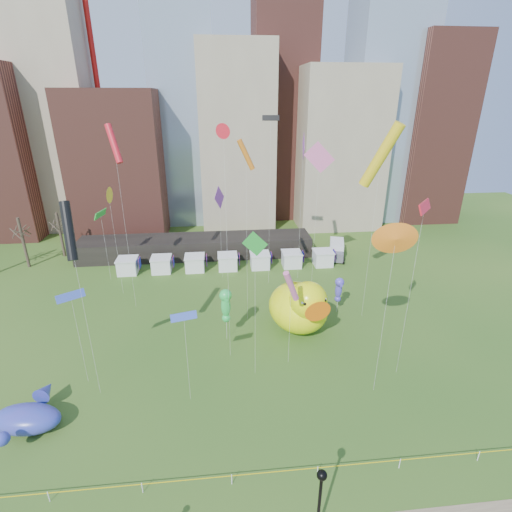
{
  "coord_description": "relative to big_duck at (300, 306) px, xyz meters",
  "views": [
    {
      "loc": [
        -0.25,
        -18.52,
        24.68
      ],
      "look_at": [
        2.9,
        11.9,
        12.0
      ],
      "focal_mm": 27.0,
      "sensor_mm": 36.0,
      "label": 1
    }
  ],
  "objects": [
    {
      "name": "kite_9",
      "position": [
        3.89,
        10.21,
        14.51
      ],
      "size": [
        3.79,
        0.74,
        19.77
      ],
      "color": "silver",
      "rests_on": "ground"
    },
    {
      "name": "lamppost",
      "position": [
        -3.57,
        -22.17,
        0.35
      ],
      "size": [
        0.6,
        0.6,
        5.72
      ],
      "color": "black",
      "rests_on": "footpath"
    },
    {
      "name": "kite_8",
      "position": [
        7.89,
        -8.17,
        13.23
      ],
      "size": [
        2.16,
        2.36,
        16.92
      ],
      "color": "silver",
      "rests_on": "ground"
    },
    {
      "name": "whale_inflatable",
      "position": [
        -24.43,
        -11.57,
        -2.05
      ],
      "size": [
        5.76,
        6.98,
        2.38
      ],
      "rotation": [
        0.0,
        0.0,
        -0.15
      ],
      "color": "#443CA6",
      "rests_on": "ground"
    },
    {
      "name": "caution_tape",
      "position": [
        -8.51,
        -18.22,
        -2.47
      ],
      "size": [
        50.0,
        0.06,
        0.9
      ],
      "color": "white",
      "rests_on": "ground"
    },
    {
      "name": "kite_12",
      "position": [
        -21.97,
        11.29,
        10.37
      ],
      "size": [
        0.25,
        1.94,
        14.51
      ],
      "color": "silver",
      "rests_on": "ground"
    },
    {
      "name": "kite_11",
      "position": [
        -5.75,
        -6.88,
        9.9
      ],
      "size": [
        2.22,
        0.34,
        14.46
      ],
      "color": "silver",
      "rests_on": "ground"
    },
    {
      "name": "skyline",
      "position": [
        -6.26,
        42.84,
        18.29
      ],
      "size": [
        101.0,
        23.0,
        68.0
      ],
      "color": "brown",
      "rests_on": "ground"
    },
    {
      "name": "seahorse_purple",
      "position": [
        5.46,
        3.33,
        0.23
      ],
      "size": [
        1.15,
        1.42,
        4.72
      ],
      "rotation": [
        0.0,
        0.0,
        -0.06
      ],
      "color": "silver",
      "rests_on": "ground"
    },
    {
      "name": "kite_16",
      "position": [
        -8.02,
        -3.85,
        18.7
      ],
      "size": [
        0.88,
        1.09,
        22.72
      ],
      "color": "silver",
      "rests_on": "ground"
    },
    {
      "name": "pavilion",
      "position": [
        -12.51,
        23.78,
        -1.55
      ],
      "size": [
        38.0,
        6.0,
        3.2
      ],
      "primitive_type": "cube",
      "color": "black",
      "rests_on": "ground"
    },
    {
      "name": "kite_1",
      "position": [
        -2.27,
        -5.56,
        5.38
      ],
      "size": [
        1.96,
        1.59,
        10.22
      ],
      "color": "silver",
      "rests_on": "ground"
    },
    {
      "name": "kite_5",
      "position": [
        -21.47,
        -6.42,
        5.84
      ],
      "size": [
        2.11,
        1.61,
        9.4
      ],
      "color": "silver",
      "rests_on": "ground"
    },
    {
      "name": "bare_trees",
      "position": [
        -38.68,
        22.32,
        0.87
      ],
      "size": [
        8.44,
        6.44,
        8.5
      ],
      "color": "#382B21",
      "rests_on": "ground"
    },
    {
      "name": "box_truck",
      "position": [
        10.63,
        20.82,
        -1.83
      ],
      "size": [
        3.79,
        6.38,
        2.55
      ],
      "rotation": [
        0.0,
        0.0,
        -0.29
      ],
      "color": "silver",
      "rests_on": "ground"
    },
    {
      "name": "kite_13",
      "position": [
        -11.78,
        -9.71,
        5.22
      ],
      "size": [
        2.12,
        0.85,
        8.75
      ],
      "color": "silver",
      "rests_on": "ground"
    },
    {
      "name": "kite_7",
      "position": [
        2.62,
        13.55,
        15.36
      ],
      "size": [
        0.49,
        3.33,
        20.44
      ],
      "color": "silver",
      "rests_on": "ground"
    },
    {
      "name": "seahorse_green",
      "position": [
        -8.27,
        -0.98,
        1.37
      ],
      "size": [
        1.35,
        1.69,
        6.14
      ],
      "rotation": [
        0.0,
        0.0,
        0.03
      ],
      "color": "silver",
      "rests_on": "ground"
    },
    {
      "name": "kite_6",
      "position": [
        -5.67,
        2.93,
        16.08
      ],
      "size": [
        1.88,
        0.65,
        20.85
      ],
      "color": "silver",
      "rests_on": "ground"
    },
    {
      "name": "big_duck",
      "position": [
        0.0,
        0.0,
        0.0
      ],
      "size": [
        8.01,
        9.57,
        6.85
      ],
      "rotation": [
        0.0,
        0.0,
        0.22
      ],
      "color": "#F5FF0D",
      "rests_on": "ground"
    },
    {
      "name": "small_duck",
      "position": [
        -0.47,
        5.72,
        -1.9
      ],
      "size": [
        2.66,
        3.54,
        2.71
      ],
      "rotation": [
        0.0,
        0.0,
        -0.03
      ],
      "color": "white",
      "rests_on": "ground"
    },
    {
      "name": "kite_3",
      "position": [
        -24.65,
        15.73,
        6.74
      ],
      "size": [
        1.03,
        3.06,
        10.38
      ],
      "color": "silver",
      "rests_on": "ground"
    },
    {
      "name": "kite_14",
      "position": [
        4.73,
        -10.34,
        11.48
      ],
      "size": [
        2.5,
        0.37,
        15.89
      ],
      "color": "silver",
      "rests_on": "ground"
    },
    {
      "name": "ground",
      "position": [
        -8.51,
        -18.22,
        -3.15
      ],
      "size": [
        160.0,
        160.0,
        0.0
      ],
      "primitive_type": "plane",
      "color": "#29561A",
      "rests_on": "ground"
    },
    {
      "name": "kite_2",
      "position": [
        -19.93,
        -8.1,
        12.22
      ],
      "size": [
        1.42,
        2.68,
        17.57
      ],
      "color": "silver",
      "rests_on": "ground"
    },
    {
      "name": "kite_15",
      "position": [
        -8.43,
        14.81,
        8.76
      ],
      "size": [
        1.36,
        3.05,
        13.67
      ],
      "color": "silver",
      "rests_on": "ground"
    },
    {
      "name": "kite_4",
      "position": [
        8.26,
        2.26,
        15.94
      ],
      "size": [
        3.94,
        3.36,
        22.53
      ],
      "color": "silver",
      "rests_on": "ground"
    },
    {
      "name": "kite_0",
      "position": [
        -19.59,
        7.48,
        16.85
      ],
      "size": [
        2.05,
        2.37,
        22.09
      ],
      "color": "silver",
      "rests_on": "ground"
    },
    {
      "name": "vendor_tents",
      "position": [
        -7.49,
        17.78,
        -2.04
      ],
      "size": [
        33.24,
        2.8,
        2.4
      ],
      "color": "white",
      "rests_on": "ground"
    },
    {
      "name": "kite_10",
      "position": [
        -1.88,
        12.28,
        18.79
      ],
      "size": [
        2.1,
        0.58,
        22.64
      ],
      "color": "silver",
      "rests_on": "ground"
    }
  ]
}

